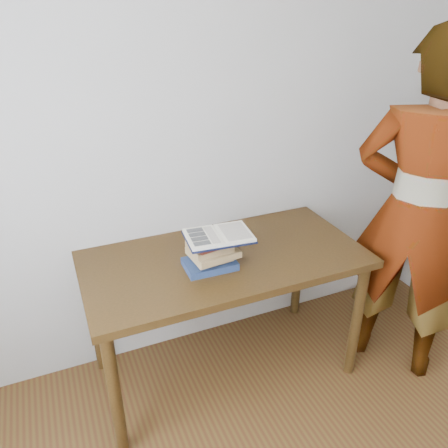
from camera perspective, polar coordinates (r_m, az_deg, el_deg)
name	(u,v)px	position (r m, az deg, el deg)	size (l,w,h in m)	color
desk	(225,271)	(2.34, 0.11, -6.22)	(1.47, 0.74, 0.79)	#3F280F
book_stack	(211,253)	(2.17, -1.69, -3.84)	(0.27, 0.21, 0.16)	navy
open_book	(219,236)	(2.12, -0.69, -1.55)	(0.34, 0.25, 0.03)	black
reader	(417,216)	(2.53, 23.88, 0.94)	(0.70, 0.46, 1.93)	tan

